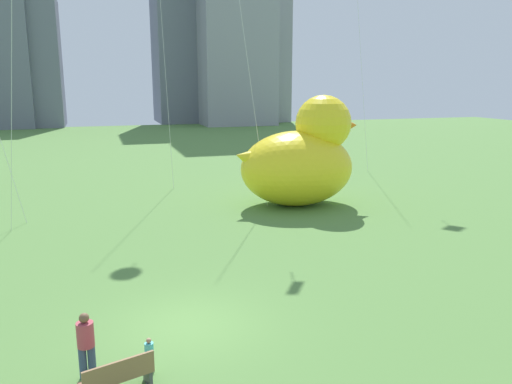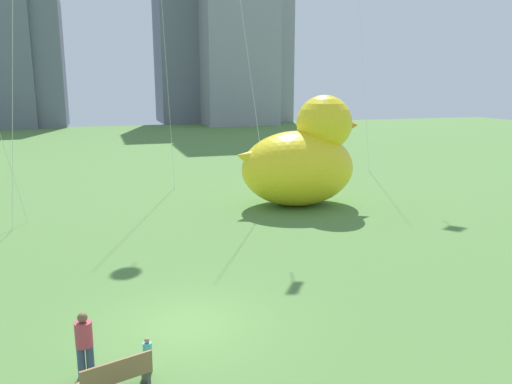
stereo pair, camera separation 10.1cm
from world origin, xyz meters
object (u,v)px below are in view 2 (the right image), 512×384
(park_bench, at_px, (116,376))
(giant_inflatable_duck, at_px, (302,159))
(person_child, at_px, (148,353))
(person_adult, at_px, (84,342))

(park_bench, distance_m, giant_inflatable_duck, 18.69)
(park_bench, relative_size, person_child, 1.89)
(park_bench, bearing_deg, giant_inflatable_duck, 55.13)
(park_bench, bearing_deg, person_child, 45.06)
(park_bench, xyz_separation_m, giant_inflatable_duck, (10.62, 15.24, 2.10))
(park_bench, height_order, person_adult, person_adult)
(park_bench, relative_size, person_adult, 1.02)
(person_adult, relative_size, giant_inflatable_duck, 0.22)
(park_bench, height_order, giant_inflatable_duck, giant_inflatable_duck)
(person_adult, xyz_separation_m, giant_inflatable_duck, (11.26, 14.28, 1.69))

